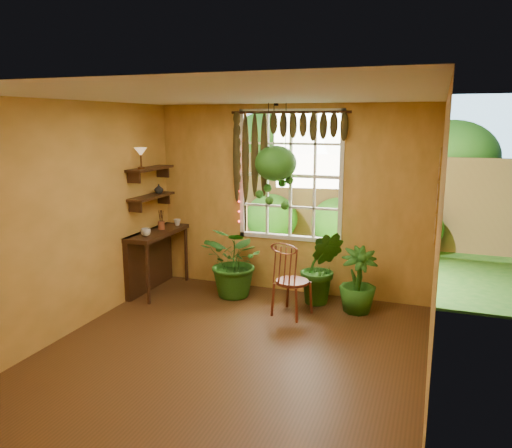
{
  "coord_description": "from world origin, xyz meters",
  "views": [
    {
      "loc": [
        1.97,
        -4.53,
        2.47
      ],
      "look_at": [
        -0.11,
        1.15,
        1.21
      ],
      "focal_mm": 35.0,
      "sensor_mm": 36.0,
      "label": 1
    }
  ],
  "objects_px": {
    "counter_ledge": "(152,253)",
    "potted_plant_mid": "(321,267)",
    "hanging_basket": "(276,167)",
    "potted_plant_left": "(236,262)",
    "windsor_chair": "(291,291)"
  },
  "relations": [
    {
      "from": "potted_plant_mid",
      "to": "counter_ledge",
      "type": "bearing_deg",
      "value": -173.72
    },
    {
      "from": "counter_ledge",
      "to": "potted_plant_mid",
      "type": "relative_size",
      "value": 1.17
    },
    {
      "from": "windsor_chair",
      "to": "potted_plant_left",
      "type": "height_order",
      "value": "windsor_chair"
    },
    {
      "from": "potted_plant_left",
      "to": "hanging_basket",
      "type": "relative_size",
      "value": 0.71
    },
    {
      "from": "potted_plant_left",
      "to": "counter_ledge",
      "type": "bearing_deg",
      "value": -173.93
    },
    {
      "from": "windsor_chair",
      "to": "potted_plant_mid",
      "type": "distance_m",
      "value": 0.64
    },
    {
      "from": "potted_plant_left",
      "to": "potted_plant_mid",
      "type": "xyz_separation_m",
      "value": [
        1.19,
        0.14,
        0.0
      ]
    },
    {
      "from": "potted_plant_mid",
      "to": "hanging_basket",
      "type": "height_order",
      "value": "hanging_basket"
    },
    {
      "from": "windsor_chair",
      "to": "potted_plant_left",
      "type": "distance_m",
      "value": 1.02
    },
    {
      "from": "potted_plant_left",
      "to": "potted_plant_mid",
      "type": "distance_m",
      "value": 1.2
    },
    {
      "from": "counter_ledge",
      "to": "hanging_basket",
      "type": "height_order",
      "value": "hanging_basket"
    },
    {
      "from": "potted_plant_mid",
      "to": "hanging_basket",
      "type": "bearing_deg",
      "value": 166.8
    },
    {
      "from": "counter_ledge",
      "to": "potted_plant_mid",
      "type": "distance_m",
      "value": 2.49
    },
    {
      "from": "windsor_chair",
      "to": "hanging_basket",
      "type": "relative_size",
      "value": 0.78
    },
    {
      "from": "potted_plant_mid",
      "to": "windsor_chair",
      "type": "bearing_deg",
      "value": -116.14
    }
  ]
}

